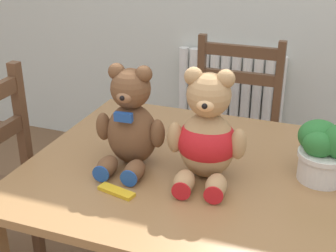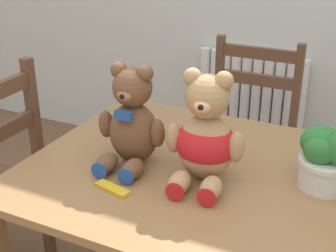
{
  "view_description": "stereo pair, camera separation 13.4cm",
  "coord_description": "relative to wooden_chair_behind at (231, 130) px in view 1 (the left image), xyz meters",
  "views": [
    {
      "loc": [
        0.39,
        -0.88,
        1.51
      ],
      "look_at": [
        -0.11,
        0.45,
        0.87
      ],
      "focal_mm": 50.0,
      "sensor_mm": 36.0,
      "label": 1
    },
    {
      "loc": [
        0.51,
        -0.83,
        1.51
      ],
      "look_at": [
        -0.11,
        0.45,
        0.87
      ],
      "focal_mm": 50.0,
      "sensor_mm": 36.0,
      "label": 2
    }
  ],
  "objects": [
    {
      "name": "radiator",
      "position": [
        -0.13,
        0.49,
        -0.13
      ],
      "size": [
        0.68,
        0.1,
        0.76
      ],
      "color": "white",
      "rests_on": "ground_plane"
    },
    {
      "name": "dining_table",
      "position": [
        0.09,
        -0.85,
        0.15
      ],
      "size": [
        1.2,
        0.98,
        0.71
      ],
      "color": "olive",
      "rests_on": "ground_plane"
    },
    {
      "name": "wooden_chair_behind",
      "position": [
        0.0,
        0.0,
        0.0
      ],
      "size": [
        0.46,
        0.4,
        0.94
      ],
      "rotation": [
        0.0,
        0.0,
        3.14
      ],
      "color": "brown",
      "rests_on": "ground_plane"
    },
    {
      "name": "teddy_bear_left",
      "position": [
        -0.15,
        -0.9,
        0.39
      ],
      "size": [
        0.25,
        0.25,
        0.36
      ],
      "rotation": [
        0.0,
        0.0,
        3.2
      ],
      "color": "brown",
      "rests_on": "dining_table"
    },
    {
      "name": "teddy_bear_right",
      "position": [
        0.11,
        -0.9,
        0.39
      ],
      "size": [
        0.26,
        0.28,
        0.37
      ],
      "rotation": [
        0.0,
        0.0,
        3.26
      ],
      "color": "tan",
      "rests_on": "dining_table"
    },
    {
      "name": "potted_plant",
      "position": [
        0.48,
        -0.77,
        0.34
      ],
      "size": [
        0.21,
        0.19,
        0.21
      ],
      "color": "beige",
      "rests_on": "dining_table"
    },
    {
      "name": "chocolate_bar",
      "position": [
        -0.12,
        -1.1,
        0.24
      ],
      "size": [
        0.13,
        0.06,
        0.01
      ],
      "primitive_type": "cube",
      "rotation": [
        0.0,
        0.0,
        -0.22
      ],
      "color": "gold",
      "rests_on": "dining_table"
    }
  ]
}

